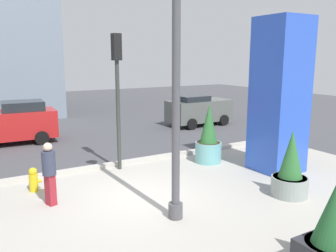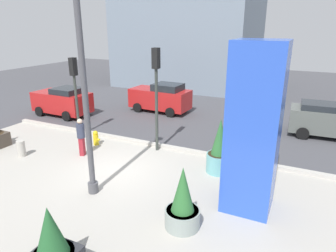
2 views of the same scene
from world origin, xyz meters
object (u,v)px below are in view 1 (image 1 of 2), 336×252
Objects in this scene: potted_plant_mid_plaza at (209,139)px; pedestrian_by_curb at (49,171)px; potted_plant_curbside at (290,170)px; lamp_post at (176,65)px; car_far_lane at (198,110)px; fire_hydrant at (34,180)px; potted_plant_by_pillar at (333,231)px; car_intersection at (11,123)px; traffic_light_corner at (117,80)px; art_pillar_blue at (279,96)px.

potted_plant_mid_plaza is 1.29× the size of pedestrian_by_curb.
potted_plant_mid_plaza is 1.16× the size of potted_plant_curbside.
lamp_post is 12.84m from car_far_lane.
car_far_lane is at bearing 36.50° from pedestrian_by_curb.
potted_plant_mid_plaza is 3.03× the size of fire_hydrant.
car_intersection reaches higher than potted_plant_by_pillar.
fire_hydrant is 0.43× the size of pedestrian_by_curb.
potted_plant_mid_plaza is 0.54× the size of car_intersection.
car_far_lane is 2.23× the size of pedestrian_by_curb.
lamp_post is 1.98× the size of car_far_lane.
potted_plant_by_pillar is 0.91× the size of potted_plant_curbside.
potted_plant_curbside is 6.36m from traffic_light_corner.
car_far_lane is (6.15, 13.23, 0.17)m from potted_plant_by_pillar.
traffic_light_corner is (3.07, 0.72, 2.86)m from fire_hydrant.
potted_plant_by_pillar is at bearing -114.95° from car_far_lane.
potted_plant_by_pillar is 14.45m from car_intersection.
potted_plant_mid_plaza is at bearing 128.41° from art_pillar_blue.
car_far_lane reaches higher than potted_plant_by_pillar.
car_intersection is at bearing 103.79° from lamp_post.
car_intersection is at bearing 130.60° from art_pillar_blue.
potted_plant_curbside is at bearing -55.27° from traffic_light_corner.
potted_plant_curbside is at bearing -6.51° from lamp_post.
potted_plant_mid_plaza is 7.12m from potted_plant_by_pillar.
car_intersection is (-2.89, 6.15, -2.24)m from traffic_light_corner.
art_pillar_blue is at bearing 16.51° from lamp_post.
lamp_post is 10.38× the size of fire_hydrant.
car_intersection is (0.18, 6.88, 0.62)m from fire_hydrant.
art_pillar_blue is at bearing 52.73° from potted_plant_by_pillar.
art_pillar_blue is at bearing -51.59° from potted_plant_mid_plaza.
traffic_light_corner is at bearing 86.15° from lamp_post.
art_pillar_blue reaches higher than pedestrian_by_curb.
lamp_post is 4.49m from pedestrian_by_curb.
art_pillar_blue is at bearing -30.68° from traffic_light_corner.
pedestrian_by_curb is at bearing -79.59° from fire_hydrant.
potted_plant_by_pillar is 8.19m from fire_hydrant.
potted_plant_curbside is 2.62× the size of fire_hydrant.
car_intersection is at bearing 88.49° from fire_hydrant.
traffic_light_corner is 1.22× the size of car_far_lane.
car_far_lane is at bearing 65.05° from potted_plant_by_pillar.
potted_plant_by_pillar is at bearing -54.90° from pedestrian_by_curb.
traffic_light_corner is 9.46m from car_far_lane.
potted_plant_by_pillar is 1.02× the size of pedestrian_by_curb.
potted_plant_by_pillar is 2.39× the size of fire_hydrant.
potted_plant_mid_plaza reaches higher than pedestrian_by_curb.
potted_plant_mid_plaza is at bearing 10.04° from pedestrian_by_curb.
lamp_post is 4.35× the size of potted_plant_by_pillar.
pedestrian_by_curb is (-2.83, -2.01, -2.24)m from traffic_light_corner.
potted_plant_mid_plaza is at bearing -122.06° from car_far_lane.
lamp_post is 3.43× the size of potted_plant_mid_plaza.
traffic_light_corner is (-3.34, 4.82, 2.45)m from potted_plant_curbside.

